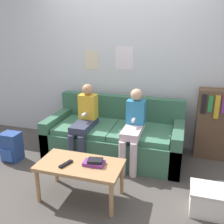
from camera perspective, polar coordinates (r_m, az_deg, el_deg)
The scene contains 11 objects.
ground_plane at distance 3.27m, azimuth -2.18°, elevation -13.85°, with size 10.00×10.00×0.00m, color #4C4742.
wall_back at distance 3.83m, azimuth 2.95°, elevation 11.70°, with size 8.00×0.06×2.60m.
couch at distance 3.61m, azimuth 0.65°, elevation -5.75°, with size 1.89×0.87×0.80m.
coffee_table at distance 2.70m, azimuth -7.30°, elevation -12.54°, with size 0.89×0.47×0.41m.
person_left at distance 3.43m, azimuth -6.28°, elevation -1.73°, with size 0.24×0.59×1.04m.
person_right at distance 3.23m, azimuth 4.92°, elevation -3.08°, with size 0.24×0.59×1.01m.
tv_remote at distance 2.67m, azimuth -10.49°, elevation -11.61°, with size 0.09×0.17×0.02m.
book_stack at distance 2.63m, azimuth -4.05°, elevation -11.41°, with size 0.22×0.14×0.07m.
bookshelf at distance 3.75m, azimuth 22.18°, elevation -2.50°, with size 0.46×0.28×0.98m.
storage_box at distance 2.78m, azimuth 21.24°, elevation -18.29°, with size 0.37×0.31×0.27m.
backpack at distance 3.74m, azimuth -22.00°, elevation -7.42°, with size 0.25×0.23×0.40m.
Camera 1 is at (0.92, -2.61, 1.74)m, focal length 40.00 mm.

